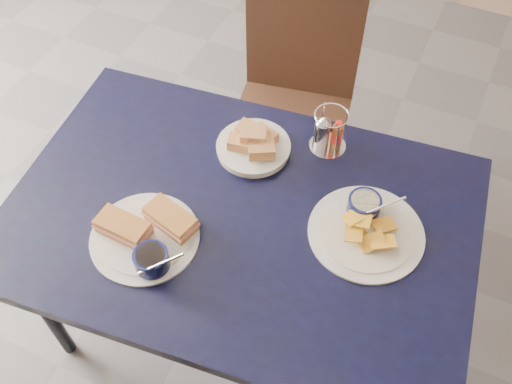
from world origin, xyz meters
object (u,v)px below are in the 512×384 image
at_px(plantain_plate, 366,224).
at_px(chair_far, 299,93).
at_px(sandwich_plate, 147,235).
at_px(bread_basket, 254,145).
at_px(dining_table, 240,227).
at_px(condiment_caddy, 328,133).

bearing_deg(plantain_plate, chair_far, 124.06).
distance_m(sandwich_plate, bread_basket, 0.42).
bearing_deg(chair_far, dining_table, -81.33).
height_order(sandwich_plate, condiment_caddy, condiment_caddy).
xyz_separation_m(chair_far, condiment_caddy, (0.24, -0.41, 0.29)).
xyz_separation_m(dining_table, sandwich_plate, (-0.19, -0.18, 0.09)).
height_order(chair_far, bread_basket, chair_far).
relative_size(bread_basket, condiment_caddy, 1.59).
relative_size(sandwich_plate, plantain_plate, 1.00).
relative_size(dining_table, chair_far, 1.49).
height_order(dining_table, condiment_caddy, condiment_caddy).
bearing_deg(bread_basket, chair_far, 95.53).
relative_size(chair_far, sandwich_plate, 2.93).
bearing_deg(chair_far, condiment_caddy, -59.90).
height_order(dining_table, chair_far, chair_far).
distance_m(sandwich_plate, condiment_caddy, 0.60).
height_order(sandwich_plate, bread_basket, sandwich_plate).
xyz_separation_m(dining_table, bread_basket, (-0.06, 0.23, 0.09)).
height_order(plantain_plate, bread_basket, plantain_plate).
bearing_deg(plantain_plate, sandwich_plate, -151.55).
distance_m(sandwich_plate, plantain_plate, 0.58).
relative_size(chair_far, bread_basket, 4.19).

